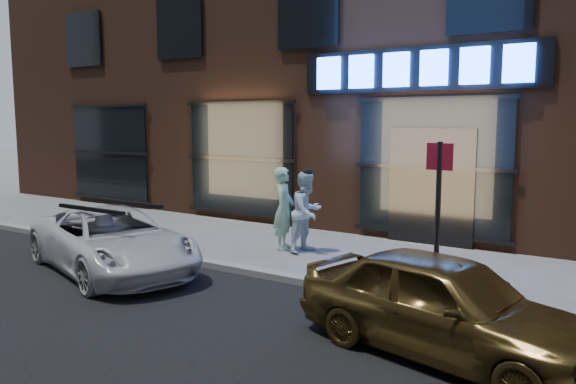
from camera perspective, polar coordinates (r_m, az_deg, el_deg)
name	(u,v)px	position (r m, az deg, el deg)	size (l,w,h in m)	color
ground	(340,291)	(8.60, 5.32, -10.02)	(90.00, 90.00, 0.00)	slate
curb	(340,288)	(8.58, 5.33, -9.64)	(60.00, 0.25, 0.12)	gray
storefront_building	(489,19)	(15.94, 19.77, 16.21)	(30.20, 8.28, 10.30)	#54301E
man_bowtie	(284,209)	(11.12, -0.42, -1.70)	(0.60, 0.39, 1.64)	#AADFBE
man_cap	(307,212)	(10.90, 1.93, -2.03)	(0.77, 0.60, 1.58)	white
white_suv	(112,241)	(9.96, -17.44, -4.73)	(1.79, 3.88, 1.08)	silver
gold_sedan	(444,305)	(6.41, 15.60, -10.98)	(1.35, 3.35, 1.14)	brown
sign_post	(438,208)	(7.83, 14.99, -1.61)	(0.36, 0.07, 2.27)	#262628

